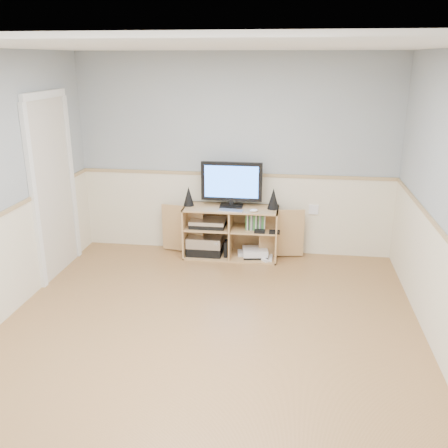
{
  "coord_description": "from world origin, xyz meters",
  "views": [
    {
      "loc": [
        0.72,
        -3.89,
        2.42
      ],
      "look_at": [
        0.0,
        1.2,
        0.7
      ],
      "focal_mm": 40.0,
      "sensor_mm": 36.0,
      "label": 1
    }
  ],
  "objects": [
    {
      "name": "room",
      "position": [
        -0.06,
        0.12,
        1.22
      ],
      "size": [
        4.04,
        4.54,
        2.54
      ],
      "color": "#AC804C",
      "rests_on": "ground"
    },
    {
      "name": "media_cabinet",
      "position": [
        -0.02,
        2.05,
        0.33
      ],
      "size": [
        1.83,
        0.44,
        0.65
      ],
      "color": "tan",
      "rests_on": "floor"
    },
    {
      "name": "monitor",
      "position": [
        -0.02,
        2.05,
        0.96
      ],
      "size": [
        0.76,
        0.18,
        0.56
      ],
      "color": "black",
      "rests_on": "media_cabinet"
    },
    {
      "name": "speaker_left",
      "position": [
        -0.56,
        2.02,
        0.77
      ],
      "size": [
        0.13,
        0.13,
        0.24
      ],
      "primitive_type": "cone",
      "color": "black",
      "rests_on": "media_cabinet"
    },
    {
      "name": "speaker_right",
      "position": [
        0.5,
        2.02,
        0.78
      ],
      "size": [
        0.14,
        0.14,
        0.26
      ],
      "primitive_type": "cone",
      "color": "black",
      "rests_on": "media_cabinet"
    },
    {
      "name": "keyboard",
      "position": [
        -0.01,
        1.86,
        0.66
      ],
      "size": [
        0.31,
        0.15,
        0.01
      ],
      "primitive_type": "cube",
      "rotation": [
        0.0,
        0.0,
        -0.12
      ],
      "color": "silver",
      "rests_on": "media_cabinet"
    },
    {
      "name": "mouse",
      "position": [
        0.27,
        1.86,
        0.67
      ],
      "size": [
        0.11,
        0.09,
        0.04
      ],
      "primitive_type": "ellipsoid",
      "rotation": [
        0.0,
        0.0,
        0.33
      ],
      "color": "white",
      "rests_on": "media_cabinet"
    },
    {
      "name": "av_components",
      "position": [
        -0.34,
        2.0,
        0.22
      ],
      "size": [
        0.52,
        0.33,
        0.47
      ],
      "color": "black",
      "rests_on": "media_cabinet"
    },
    {
      "name": "game_consoles",
      "position": [
        0.28,
        1.99,
        0.07
      ],
      "size": [
        0.46,
        0.3,
        0.11
      ],
      "color": "white",
      "rests_on": "media_cabinet"
    },
    {
      "name": "game_cases",
      "position": [
        0.29,
        1.98,
        0.48
      ],
      "size": [
        0.24,
        0.14,
        0.19
      ],
      "primitive_type": "cube",
      "color": "#3F8C3F",
      "rests_on": "media_cabinet"
    },
    {
      "name": "wall_outlet",
      "position": [
        1.0,
        2.23,
        0.6
      ],
      "size": [
        0.12,
        0.03,
        0.12
      ],
      "primitive_type": "cube",
      "color": "white",
      "rests_on": "wall_back"
    }
  ]
}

